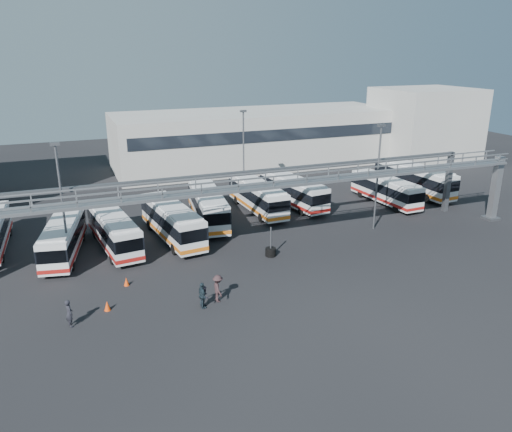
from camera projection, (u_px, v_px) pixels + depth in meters
name	position (u px, v px, depth m)	size (l,w,h in m)	color
ground	(294.00, 277.00, 38.55)	(140.00, 140.00, 0.00)	black
gantry	(265.00, 190.00, 41.97)	(51.40, 5.15, 7.10)	gray
warehouse	(257.00, 138.00, 74.94)	(42.00, 14.00, 8.00)	#9E9E99
building_right	(425.00, 124.00, 78.25)	(14.00, 12.00, 11.00)	#B2B2AD
light_pole_left	(62.00, 201.00, 38.19)	(0.70, 0.35, 10.21)	#4C4F54
light_pole_mid	(378.00, 172.00, 47.08)	(0.70, 0.35, 10.21)	#4C4F54
light_pole_back	(244.00, 150.00, 57.50)	(0.70, 0.35, 10.21)	#4C4F54
bus_1	(63.00, 237.00, 42.07)	(4.21, 10.45, 3.09)	silver
bus_2	(114.00, 230.00, 43.64)	(3.70, 10.63, 3.16)	silver
bus_3	(172.00, 221.00, 45.64)	(3.85, 11.18, 3.33)	silver
bus_4	(208.00, 205.00, 50.07)	(3.98, 11.39, 3.39)	silver
bus_5	(258.00, 195.00, 53.56)	(2.84, 10.80, 3.26)	silver
bus_6	(293.00, 190.00, 55.55)	(3.86, 10.86, 3.23)	silver
bus_8	(386.00, 189.00, 56.38)	(2.89, 10.18, 3.05)	silver
bus_9	(414.00, 178.00, 60.10)	(3.40, 11.75, 3.53)	silver
pedestrian_a	(69.00, 313.00, 31.48)	(0.67, 0.44, 1.85)	black
pedestrian_b	(205.00, 296.00, 33.94)	(0.75, 0.58, 1.54)	black
pedestrian_c	(218.00, 288.00, 34.60)	(1.28, 0.73, 1.98)	#312123
pedestrian_d	(202.00, 296.00, 33.70)	(1.10, 0.46, 1.88)	#1A272F
cone_left	(107.00, 306.00, 33.58)	(0.43, 0.43, 0.69)	#E9420C
cone_right	(126.00, 282.00, 37.12)	(0.40, 0.40, 0.64)	#E9420C
tire_stack	(271.00, 251.00, 42.36)	(0.92, 0.92, 2.62)	black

